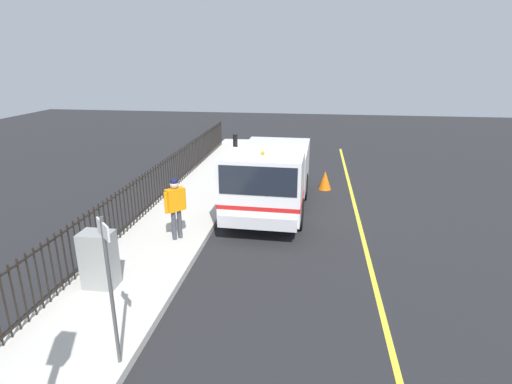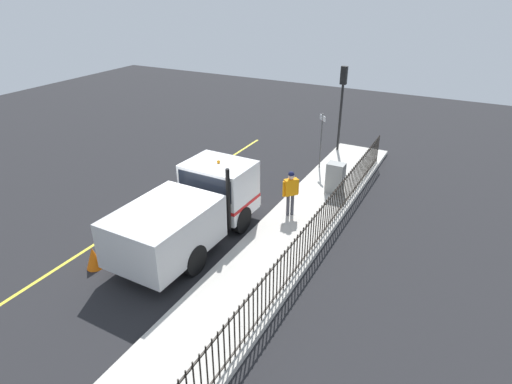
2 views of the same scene
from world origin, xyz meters
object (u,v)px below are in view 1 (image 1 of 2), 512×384
object	(u,v)px
work_truck	(269,175)
utility_cabinet	(99,260)
traffic_cone	(325,180)
street_sign	(109,276)
worker_standing	(175,202)

from	to	relation	value
work_truck	utility_cabinet	size ratio (longest dim) A/B	4.61
traffic_cone	street_sign	world-z (taller)	street_sign
work_truck	worker_standing	distance (m)	3.60
utility_cabinet	street_sign	bearing A→B (deg)	123.70
utility_cabinet	work_truck	bearing A→B (deg)	-119.60
worker_standing	traffic_cone	bearing A→B (deg)	5.10
work_truck	worker_standing	world-z (taller)	work_truck
work_truck	traffic_cone	world-z (taller)	work_truck
work_truck	utility_cabinet	world-z (taller)	work_truck
street_sign	work_truck	bearing A→B (deg)	-102.13
worker_standing	traffic_cone	xyz separation A→B (m)	(-4.12, -5.61, -0.89)
work_truck	traffic_cone	size ratio (longest dim) A/B	8.10
utility_cabinet	traffic_cone	distance (m)	9.61
worker_standing	utility_cabinet	size ratio (longest dim) A/B	1.38
traffic_cone	worker_standing	bearing A→B (deg)	53.69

